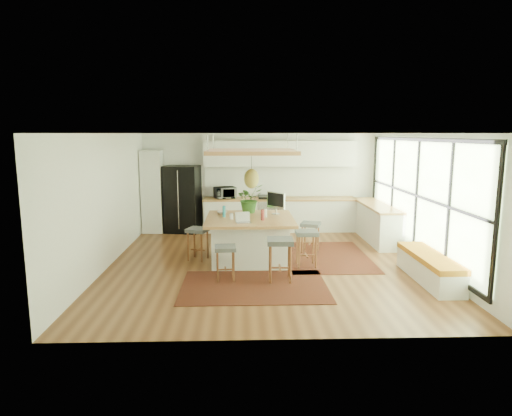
{
  "coord_description": "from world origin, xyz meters",
  "views": [
    {
      "loc": [
        -0.51,
        -9.0,
        2.7
      ],
      "look_at": [
        -0.2,
        0.5,
        1.1
      ],
      "focal_mm": 31.16,
      "sensor_mm": 36.0,
      "label": 1
    }
  ],
  "objects_px": {
    "stool_right_front": "(306,249)",
    "stool_left_side": "(198,244)",
    "laptop": "(244,217)",
    "stool_near_right": "(280,262)",
    "microwave": "(225,191)",
    "island_plant": "(249,202)",
    "fridge": "(182,199)",
    "monitor": "(276,203)",
    "island": "(250,239)",
    "stool_near_left": "(225,262)",
    "stool_right_back": "(310,237)"
  },
  "relations": [
    {
      "from": "stool_near_left",
      "to": "monitor",
      "type": "distance_m",
      "value": 2.17
    },
    {
      "from": "fridge",
      "to": "island",
      "type": "distance_m",
      "value": 3.42
    },
    {
      "from": "stool_left_side",
      "to": "monitor",
      "type": "bearing_deg",
      "value": 10.76
    },
    {
      "from": "microwave",
      "to": "island_plant",
      "type": "relative_size",
      "value": 0.87
    },
    {
      "from": "stool_left_side",
      "to": "monitor",
      "type": "distance_m",
      "value": 1.93
    },
    {
      "from": "fridge",
      "to": "stool_near_right",
      "type": "bearing_deg",
      "value": -51.48
    },
    {
      "from": "stool_near_left",
      "to": "laptop",
      "type": "relative_size",
      "value": 2.05
    },
    {
      "from": "stool_left_side",
      "to": "microwave",
      "type": "height_order",
      "value": "microwave"
    },
    {
      "from": "island_plant",
      "to": "stool_left_side",
      "type": "bearing_deg",
      "value": -153.7
    },
    {
      "from": "laptop",
      "to": "monitor",
      "type": "bearing_deg",
      "value": 41.05
    },
    {
      "from": "fridge",
      "to": "stool_near_left",
      "type": "bearing_deg",
      "value": -62.64
    },
    {
      "from": "stool_near_right",
      "to": "monitor",
      "type": "xyz_separation_m",
      "value": [
        0.06,
        1.77,
        0.83
      ]
    },
    {
      "from": "stool_right_front",
      "to": "stool_right_back",
      "type": "distance_m",
      "value": 1.11
    },
    {
      "from": "stool_right_front",
      "to": "fridge",
      "type": "bearing_deg",
      "value": 131.11
    },
    {
      "from": "stool_right_back",
      "to": "island",
      "type": "bearing_deg",
      "value": -157.85
    },
    {
      "from": "island",
      "to": "stool_left_side",
      "type": "distance_m",
      "value": 1.13
    },
    {
      "from": "island_plant",
      "to": "stool_near_left",
      "type": "bearing_deg",
      "value": -104.02
    },
    {
      "from": "island_plant",
      "to": "stool_near_right",
      "type": "bearing_deg",
      "value": -75.27
    },
    {
      "from": "stool_left_side",
      "to": "laptop",
      "type": "bearing_deg",
      "value": -31.89
    },
    {
      "from": "laptop",
      "to": "stool_near_left",
      "type": "bearing_deg",
      "value": -125.71
    },
    {
      "from": "stool_left_side",
      "to": "stool_near_left",
      "type": "bearing_deg",
      "value": -65.09
    },
    {
      "from": "island_plant",
      "to": "laptop",
      "type": "bearing_deg",
      "value": -96.7
    },
    {
      "from": "fridge",
      "to": "microwave",
      "type": "height_order",
      "value": "fridge"
    },
    {
      "from": "fridge",
      "to": "stool_right_back",
      "type": "relative_size",
      "value": 2.63
    },
    {
      "from": "stool_near_left",
      "to": "stool_left_side",
      "type": "bearing_deg",
      "value": 114.91
    },
    {
      "from": "laptop",
      "to": "island_plant",
      "type": "relative_size",
      "value": 0.49
    },
    {
      "from": "fridge",
      "to": "stool_near_right",
      "type": "xyz_separation_m",
      "value": [
        2.33,
        -4.26,
        -0.57
      ]
    },
    {
      "from": "stool_near_left",
      "to": "island_plant",
      "type": "relative_size",
      "value": 1.0
    },
    {
      "from": "stool_near_right",
      "to": "island_plant",
      "type": "distance_m",
      "value": 2.23
    },
    {
      "from": "stool_near_right",
      "to": "microwave",
      "type": "bearing_deg",
      "value": 105.07
    },
    {
      "from": "island",
      "to": "microwave",
      "type": "distance_m",
      "value": 3.05
    },
    {
      "from": "island_plant",
      "to": "island",
      "type": "bearing_deg",
      "value": -90.03
    },
    {
      "from": "stool_near_left",
      "to": "stool_right_back",
      "type": "bearing_deg",
      "value": 45.26
    },
    {
      "from": "microwave",
      "to": "fridge",
      "type": "bearing_deg",
      "value": 164.24
    },
    {
      "from": "stool_left_side",
      "to": "island_plant",
      "type": "bearing_deg",
      "value": 26.3
    },
    {
      "from": "stool_right_back",
      "to": "laptop",
      "type": "distance_m",
      "value": 2.02
    },
    {
      "from": "stool_near_right",
      "to": "monitor",
      "type": "relative_size",
      "value": 1.47
    },
    {
      "from": "fridge",
      "to": "monitor",
      "type": "height_order",
      "value": "fridge"
    },
    {
      "from": "fridge",
      "to": "laptop",
      "type": "distance_m",
      "value": 3.82
    },
    {
      "from": "island",
      "to": "stool_right_front",
      "type": "height_order",
      "value": "island"
    },
    {
      "from": "stool_right_back",
      "to": "stool_left_side",
      "type": "distance_m",
      "value": 2.57
    },
    {
      "from": "laptop",
      "to": "stool_near_right",
      "type": "bearing_deg",
      "value": -62.92
    },
    {
      "from": "stool_near_left",
      "to": "stool_right_front",
      "type": "relative_size",
      "value": 0.87
    },
    {
      "from": "stool_near_right",
      "to": "island_plant",
      "type": "xyz_separation_m",
      "value": [
        -0.53,
        2.0,
        0.83
      ]
    },
    {
      "from": "stool_right_back",
      "to": "island_plant",
      "type": "distance_m",
      "value": 1.62
    },
    {
      "from": "stool_near_right",
      "to": "stool_right_front",
      "type": "relative_size",
      "value": 1.06
    },
    {
      "from": "stool_right_front",
      "to": "stool_left_side",
      "type": "height_order",
      "value": "stool_right_front"
    },
    {
      "from": "stool_right_front",
      "to": "stool_right_back",
      "type": "height_order",
      "value": "stool_right_front"
    },
    {
      "from": "monitor",
      "to": "stool_right_back",
      "type": "bearing_deg",
      "value": 62.36
    },
    {
      "from": "stool_near_left",
      "to": "stool_right_back",
      "type": "height_order",
      "value": "stool_right_back"
    }
  ]
}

